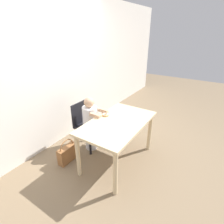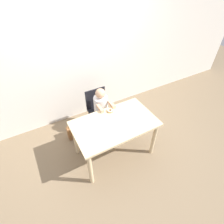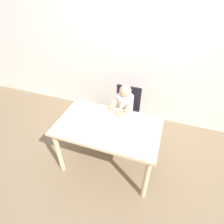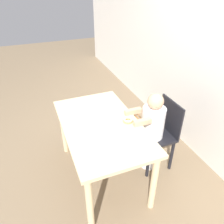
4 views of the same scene
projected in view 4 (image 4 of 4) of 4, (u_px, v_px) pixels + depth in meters
ground_plane at (103, 174)px, 2.48m from camera, size 12.00×12.00×0.00m
wall_back at (216, 53)px, 2.19m from camera, size 8.00×0.05×2.50m
dining_table at (101, 132)px, 2.16m from camera, size 1.22×0.72×0.70m
chair at (159, 134)px, 2.42m from camera, size 0.37×0.36×0.82m
child_figure at (151, 133)px, 2.36m from camera, size 0.25×0.40×0.95m
donut at (128, 120)px, 2.13m from camera, size 0.10×0.10×0.03m
napkin at (108, 132)px, 1.99m from camera, size 0.30×0.30×0.00m
handbag at (138, 130)px, 2.94m from camera, size 0.33×0.12×0.39m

